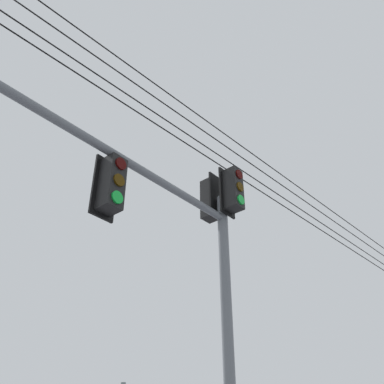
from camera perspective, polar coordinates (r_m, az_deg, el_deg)
signal_mast_assembly at (r=7.61m, az=0.55°, el=-7.91°), size 5.32×0.97×7.12m
overhead_wire_span at (r=10.47m, az=8.34°, el=2.55°), size 29.08×3.07×1.40m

